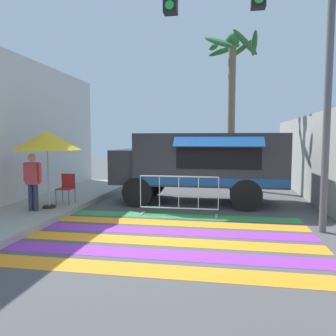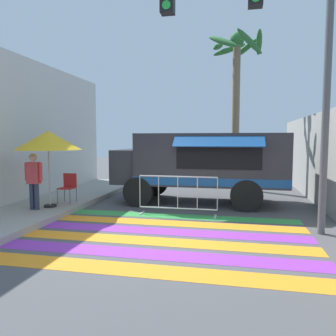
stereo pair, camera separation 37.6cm
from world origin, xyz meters
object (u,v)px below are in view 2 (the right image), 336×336
object	(u,v)px
food_truck	(199,161)
barricade_front	(178,196)
folding_chair	(68,185)
vendor_person	(34,178)
traffic_signal_pole	(259,28)
palm_tree	(236,77)
patio_umbrella	(48,141)

from	to	relation	value
food_truck	barricade_front	bearing A→B (deg)	-100.20
barricade_front	folding_chair	bearing A→B (deg)	174.39
food_truck	vendor_person	bearing A→B (deg)	-146.66
traffic_signal_pole	barricade_front	distance (m)	4.65
traffic_signal_pole	palm_tree	xyz separation A→B (m)	(-0.50, 6.53, 0.15)
traffic_signal_pole	barricade_front	world-z (taller)	traffic_signal_pole
traffic_signal_pole	folding_chair	bearing A→B (deg)	165.24
palm_tree	traffic_signal_pole	bearing A→B (deg)	-85.66
patio_umbrella	folding_chair	distance (m)	1.57
folding_chair	palm_tree	size ratio (longest dim) A/B	0.14
food_truck	barricade_front	xyz separation A→B (m)	(-0.36, -1.98, -0.85)
patio_umbrella	food_truck	bearing A→B (deg)	30.35
vendor_person	barricade_front	size ratio (longest dim) A/B	0.71
barricade_front	food_truck	bearing A→B (deg)	79.80
food_truck	patio_umbrella	distance (m)	4.75
traffic_signal_pole	vendor_person	size ratio (longest dim) A/B	4.05
vendor_person	barricade_front	bearing A→B (deg)	15.82
patio_umbrella	vendor_person	world-z (taller)	patio_umbrella
folding_chair	barricade_front	size ratio (longest dim) A/B	0.41
vendor_person	palm_tree	distance (m)	9.07
food_truck	traffic_signal_pole	world-z (taller)	traffic_signal_pole
vendor_person	palm_tree	size ratio (longest dim) A/B	0.24
patio_umbrella	folding_chair	xyz separation A→B (m)	(0.18, 0.74, -1.38)
vendor_person	patio_umbrella	bearing A→B (deg)	67.67
patio_umbrella	palm_tree	bearing A→B (deg)	48.04
folding_chair	patio_umbrella	bearing A→B (deg)	-94.71
traffic_signal_pole	food_truck	bearing A→B (deg)	118.23
traffic_signal_pole	vendor_person	bearing A→B (deg)	177.23
folding_chair	palm_tree	world-z (taller)	palm_tree
folding_chair	barricade_front	xyz separation A→B (m)	(3.52, -0.35, -0.15)
traffic_signal_pole	folding_chair	world-z (taller)	traffic_signal_pole
patio_umbrella	traffic_signal_pole	bearing A→B (deg)	-7.19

